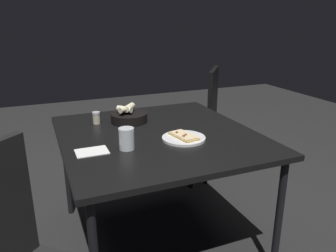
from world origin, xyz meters
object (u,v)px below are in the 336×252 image
object	(u,v)px
dining_table	(158,141)
pizza_plate	(184,138)
bread_basket	(129,116)
beer_glass	(127,140)
chair_far	(199,117)
pepper_shaker	(96,118)

from	to	relation	value
dining_table	pizza_plate	size ratio (longest dim) A/B	4.85
pizza_plate	bread_basket	world-z (taller)	bread_basket
bread_basket	beer_glass	size ratio (longest dim) A/B	2.06
dining_table	pizza_plate	world-z (taller)	pizza_plate
pizza_plate	chair_far	distance (m)	1.09
dining_table	pepper_shaker	distance (m)	0.44
pepper_shaker	bread_basket	bearing A→B (deg)	-13.86
pepper_shaker	chair_far	size ratio (longest dim) A/B	0.08
bread_basket	beer_glass	xyz separation A→B (m)	(-0.14, -0.44, 0.01)
chair_far	bread_basket	bearing A→B (deg)	-148.04
dining_table	pepper_shaker	size ratio (longest dim) A/B	15.42
pizza_plate	chair_far	bearing A→B (deg)	57.36
dining_table	bread_basket	size ratio (longest dim) A/B	5.03
dining_table	chair_far	distance (m)	1.02
dining_table	pepper_shaker	world-z (taller)	pepper_shaker
dining_table	bread_basket	xyz separation A→B (m)	(-0.09, 0.27, 0.09)
pizza_plate	bread_basket	distance (m)	0.47
dining_table	pizza_plate	distance (m)	0.19
pepper_shaker	dining_table	bearing A→B (deg)	-47.66
beer_glass	pepper_shaker	xyz separation A→B (m)	(-0.06, 0.49, -0.02)
pizza_plate	beer_glass	world-z (taller)	beer_glass
dining_table	chair_far	xyz separation A→B (m)	(0.68, 0.75, -0.13)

